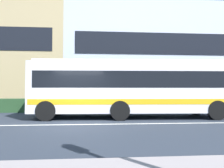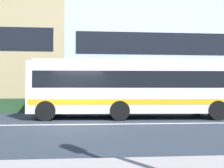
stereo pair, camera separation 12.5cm
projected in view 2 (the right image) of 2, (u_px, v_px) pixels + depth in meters
ground_plane at (75, 125)px, 8.96m from camera, size 160.00×160.00×0.00m
lane_centre_line at (75, 124)px, 8.96m from camera, size 60.00×0.16×0.01m
hedge_row_far at (65, 105)px, 14.68m from camera, size 17.11×1.10×0.93m
apartment_block_right at (179, 62)px, 24.31m from camera, size 25.28×11.57×10.00m
transit_bus at (130, 87)px, 11.45m from camera, size 10.80×3.03×3.14m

